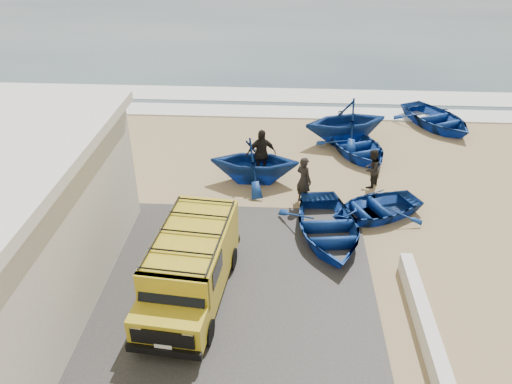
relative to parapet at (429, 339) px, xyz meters
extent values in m
plane|color=tan|center=(-5.00, 3.00, -0.28)|extent=(160.00, 160.00, 0.00)
cube|color=#3B3836|center=(-7.00, 1.00, -0.25)|extent=(12.00, 10.00, 0.05)
cube|color=white|center=(-5.00, 15.00, -0.25)|extent=(180.00, 1.60, 0.06)
cube|color=white|center=(-5.00, 17.50, -0.26)|extent=(180.00, 2.20, 0.04)
cube|color=black|center=(-8.55, 2.50, 2.33)|extent=(0.08, 0.70, 0.90)
cube|color=silver|center=(0.00, 0.00, 0.00)|extent=(0.35, 6.00, 0.55)
cube|color=gold|center=(-5.96, 1.79, 0.82)|extent=(2.12, 3.78, 1.53)
cube|color=gold|center=(-6.19, -0.42, 0.47)|extent=(1.84, 1.01, 0.84)
cube|color=black|center=(-6.14, 0.01, 1.21)|extent=(1.65, 0.47, 0.67)
cube|color=black|center=(-6.23, -0.86, 0.56)|extent=(1.50, 0.23, 0.42)
cube|color=black|center=(-6.23, -0.89, 0.16)|extent=(1.80, 0.31, 0.20)
cube|color=black|center=(-5.97, 1.74, 1.65)|extent=(2.00, 3.49, 0.06)
cylinder|color=black|center=(-6.97, 0.03, 0.05)|extent=(0.27, 0.67, 0.65)
cylinder|color=black|center=(-6.68, 2.89, 0.05)|extent=(0.27, 0.67, 0.65)
cylinder|color=black|center=(-5.33, -0.14, 0.05)|extent=(0.27, 0.67, 0.65)
cylinder|color=black|center=(-5.04, 2.72, 0.05)|extent=(0.27, 0.67, 0.65)
imported|color=navy|center=(-2.16, 4.38, 0.14)|extent=(3.38, 4.37, 0.83)
imported|color=navy|center=(-0.49, 5.74, 0.07)|extent=(4.01, 3.55, 0.69)
imported|color=navy|center=(-4.70, 7.91, 0.60)|extent=(3.37, 2.92, 1.75)
imported|color=navy|center=(-0.54, 10.44, 0.11)|extent=(3.89, 4.47, 0.77)
imported|color=navy|center=(-0.95, 11.75, 0.70)|extent=(4.55, 4.23, 1.96)
imported|color=navy|center=(3.51, 13.63, 0.15)|extent=(4.42, 4.93, 0.84)
imported|color=black|center=(-2.89, 6.54, 0.60)|extent=(0.75, 0.75, 1.76)
imported|color=black|center=(-0.36, 7.78, 0.48)|extent=(0.88, 0.93, 1.51)
imported|color=black|center=(-4.47, 8.23, 0.72)|extent=(1.26, 0.82, 1.99)
camera|label=1|loc=(-3.64, -8.68, 9.15)|focal=35.00mm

